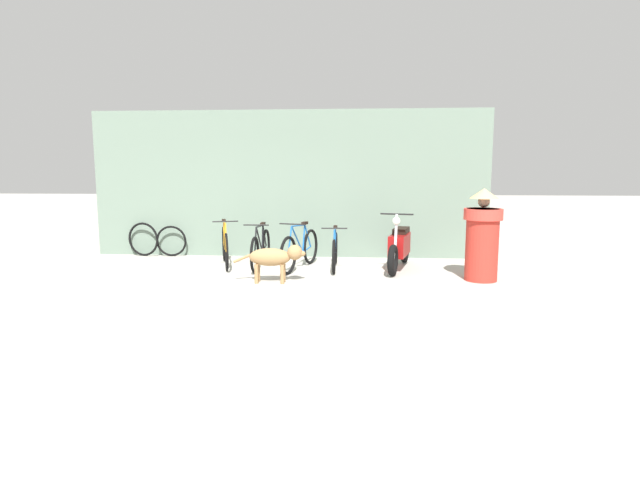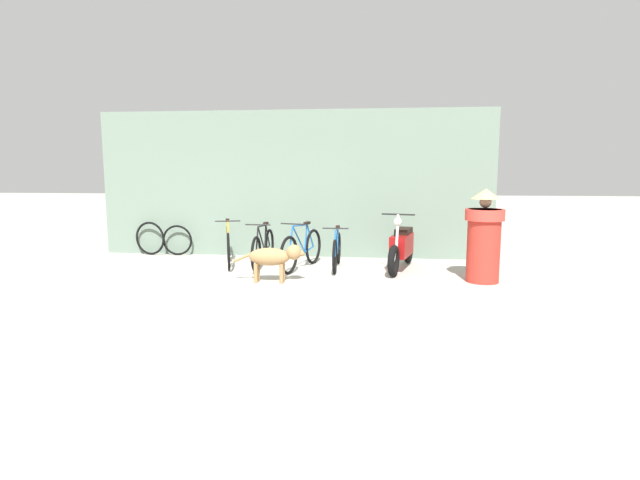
{
  "view_description": "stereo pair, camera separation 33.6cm",
  "coord_description": "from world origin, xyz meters",
  "px_view_note": "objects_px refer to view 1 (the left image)",
  "views": [
    {
      "loc": [
        1.43,
        -7.15,
        1.81
      ],
      "look_at": [
        0.82,
        1.09,
        0.65
      ],
      "focal_mm": 28.0,
      "sensor_mm": 36.0,
      "label": 1
    },
    {
      "loc": [
        1.76,
        -7.12,
        1.81
      ],
      "look_at": [
        0.82,
        1.09,
        0.65
      ],
      "focal_mm": 28.0,
      "sensor_mm": 36.0,
      "label": 2
    }
  ],
  "objects_px": {
    "bicycle_1": "(261,249)",
    "bicycle_3": "(335,251)",
    "motorcycle": "(399,247)",
    "spare_tire_left": "(171,241)",
    "bicycle_0": "(225,246)",
    "stray_dog": "(275,257)",
    "bicycle_2": "(300,250)",
    "person_in_robes": "(482,235)",
    "spare_tire_right": "(143,239)"
  },
  "relations": [
    {
      "from": "bicycle_1",
      "to": "bicycle_3",
      "type": "distance_m",
      "value": 1.4
    },
    {
      "from": "motorcycle",
      "to": "spare_tire_left",
      "type": "distance_m",
      "value": 4.8
    },
    {
      "from": "bicycle_0",
      "to": "spare_tire_left",
      "type": "height_order",
      "value": "bicycle_0"
    },
    {
      "from": "bicycle_3",
      "to": "motorcycle",
      "type": "relative_size",
      "value": 0.85
    },
    {
      "from": "bicycle_1",
      "to": "stray_dog",
      "type": "bearing_deg",
      "value": 20.57
    },
    {
      "from": "bicycle_2",
      "to": "spare_tire_left",
      "type": "distance_m",
      "value": 3.09
    },
    {
      "from": "bicycle_1",
      "to": "motorcycle",
      "type": "height_order",
      "value": "motorcycle"
    },
    {
      "from": "bicycle_2",
      "to": "person_in_robes",
      "type": "height_order",
      "value": "person_in_robes"
    },
    {
      "from": "spare_tire_left",
      "to": "bicycle_2",
      "type": "bearing_deg",
      "value": -22.05
    },
    {
      "from": "bicycle_3",
      "to": "spare_tire_left",
      "type": "relative_size",
      "value": 2.47
    },
    {
      "from": "bicycle_0",
      "to": "spare_tire_right",
      "type": "bearing_deg",
      "value": -132.1
    },
    {
      "from": "motorcycle",
      "to": "stray_dog",
      "type": "distance_m",
      "value": 2.47
    },
    {
      "from": "bicycle_1",
      "to": "bicycle_0",
      "type": "bearing_deg",
      "value": -97.79
    },
    {
      "from": "motorcycle",
      "to": "person_in_robes",
      "type": "relative_size",
      "value": 1.24
    },
    {
      "from": "bicycle_2",
      "to": "spare_tire_right",
      "type": "bearing_deg",
      "value": -92.4
    },
    {
      "from": "spare_tire_right",
      "to": "bicycle_2",
      "type": "bearing_deg",
      "value": -18.34
    },
    {
      "from": "spare_tire_right",
      "to": "bicycle_0",
      "type": "bearing_deg",
      "value": -24.54
    },
    {
      "from": "spare_tire_right",
      "to": "stray_dog",
      "type": "bearing_deg",
      "value": -35.94
    },
    {
      "from": "bicycle_1",
      "to": "spare_tire_right",
      "type": "xyz_separation_m",
      "value": [
        -2.72,
        1.02,
        0.01
      ]
    },
    {
      "from": "bicycle_3",
      "to": "spare_tire_right",
      "type": "xyz_separation_m",
      "value": [
        -4.11,
        1.06,
        0.03
      ]
    },
    {
      "from": "bicycle_3",
      "to": "spare_tire_left",
      "type": "bearing_deg",
      "value": -107.42
    },
    {
      "from": "bicycle_0",
      "to": "spare_tire_right",
      "type": "distance_m",
      "value": 2.21
    },
    {
      "from": "spare_tire_left",
      "to": "stray_dog",
      "type": "bearing_deg",
      "value": -41.93
    },
    {
      "from": "bicycle_1",
      "to": "stray_dog",
      "type": "height_order",
      "value": "bicycle_1"
    },
    {
      "from": "stray_dog",
      "to": "person_in_robes",
      "type": "distance_m",
      "value": 3.41
    },
    {
      "from": "person_in_robes",
      "to": "spare_tire_right",
      "type": "bearing_deg",
      "value": 26.04
    },
    {
      "from": "motorcycle",
      "to": "spare_tire_left",
      "type": "xyz_separation_m",
      "value": [
        -4.69,
        1.03,
        -0.09
      ]
    },
    {
      "from": "bicycle_3",
      "to": "person_in_robes",
      "type": "height_order",
      "value": "person_in_robes"
    },
    {
      "from": "motorcycle",
      "to": "bicycle_3",
      "type": "bearing_deg",
      "value": -74.15
    },
    {
      "from": "bicycle_3",
      "to": "spare_tire_right",
      "type": "height_order",
      "value": "bicycle_3"
    },
    {
      "from": "bicycle_1",
      "to": "bicycle_3",
      "type": "xyz_separation_m",
      "value": [
        1.4,
        -0.04,
        -0.02
      ]
    },
    {
      "from": "stray_dog",
      "to": "person_in_robes",
      "type": "relative_size",
      "value": 0.78
    },
    {
      "from": "person_in_robes",
      "to": "spare_tire_right",
      "type": "height_order",
      "value": "person_in_robes"
    },
    {
      "from": "bicycle_0",
      "to": "person_in_robes",
      "type": "bearing_deg",
      "value": 60.38
    },
    {
      "from": "stray_dog",
      "to": "spare_tire_left",
      "type": "xyz_separation_m",
      "value": [
        -2.59,
        2.33,
        -0.09
      ]
    },
    {
      "from": "motorcycle",
      "to": "bicycle_0",
      "type": "bearing_deg",
      "value": -77.81
    },
    {
      "from": "bicycle_0",
      "to": "bicycle_1",
      "type": "xyz_separation_m",
      "value": [
        0.71,
        -0.1,
        -0.02
      ]
    },
    {
      "from": "bicycle_0",
      "to": "bicycle_1",
      "type": "relative_size",
      "value": 0.98
    },
    {
      "from": "bicycle_1",
      "to": "motorcycle",
      "type": "bearing_deg",
      "value": 90.25
    },
    {
      "from": "bicycle_0",
      "to": "bicycle_1",
      "type": "distance_m",
      "value": 0.72
    },
    {
      "from": "person_in_robes",
      "to": "spare_tire_left",
      "type": "height_order",
      "value": "person_in_robes"
    },
    {
      "from": "bicycle_0",
      "to": "person_in_robes",
      "type": "xyz_separation_m",
      "value": [
        4.56,
        -0.97,
        0.38
      ]
    },
    {
      "from": "motorcycle",
      "to": "person_in_robes",
      "type": "xyz_separation_m",
      "value": [
        1.27,
        -0.87,
        0.34
      ]
    },
    {
      "from": "spare_tire_left",
      "to": "motorcycle",
      "type": "bearing_deg",
      "value": -12.33
    },
    {
      "from": "bicycle_2",
      "to": "motorcycle",
      "type": "height_order",
      "value": "motorcycle"
    },
    {
      "from": "stray_dog",
      "to": "person_in_robes",
      "type": "xyz_separation_m",
      "value": [
        3.37,
        0.43,
        0.33
      ]
    },
    {
      "from": "person_in_robes",
      "to": "spare_tire_left",
      "type": "bearing_deg",
      "value": 24.42
    },
    {
      "from": "bicycle_0",
      "to": "motorcycle",
      "type": "relative_size",
      "value": 0.9
    },
    {
      "from": "bicycle_0",
      "to": "bicycle_2",
      "type": "relative_size",
      "value": 1.0
    },
    {
      "from": "bicycle_2",
      "to": "stray_dog",
      "type": "height_order",
      "value": "bicycle_2"
    }
  ]
}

